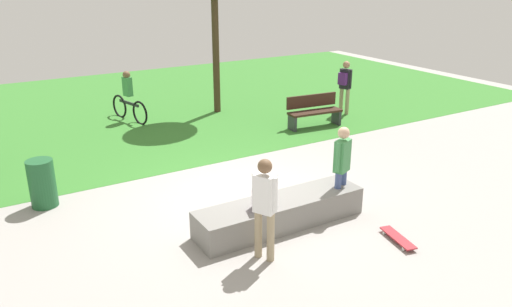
{
  "coord_description": "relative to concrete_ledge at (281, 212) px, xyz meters",
  "views": [
    {
      "loc": [
        -4.46,
        -7.91,
        4.26
      ],
      "look_at": [
        -0.04,
        -0.5,
        1.09
      ],
      "focal_mm": 35.16,
      "sensor_mm": 36.0,
      "label": 1
    }
  ],
  "objects": [
    {
      "name": "park_bench_center_lawn",
      "position": [
        4.1,
        4.48,
        0.23
      ],
      "size": [
        1.64,
        0.63,
        0.91
      ],
      "color": "#331E14",
      "rests_on": "ground_plane"
    },
    {
      "name": "skater_watching",
      "position": [
        1.27,
        -0.08,
        0.7
      ],
      "size": [
        0.4,
        0.31,
        1.64
      ],
      "color": "#3F5184",
      "rests_on": "ground_plane"
    },
    {
      "name": "ground_plane",
      "position": [
        0.04,
        1.34,
        -0.25
      ],
      "size": [
        28.0,
        28.0,
        0.0
      ],
      "primitive_type": "plane",
      "color": "#9E9993"
    },
    {
      "name": "pedestrian_with_backpack",
      "position": [
        5.72,
        5.08,
        0.74
      ],
      "size": [
        0.41,
        0.41,
        1.65
      ],
      "color": "tan",
      "rests_on": "ground_plane"
    },
    {
      "name": "backpack_on_ledge",
      "position": [
        -0.52,
        -0.15,
        0.41
      ],
      "size": [
        0.28,
        0.33,
        0.32
      ],
      "primitive_type": "cube",
      "rotation": [
        0.0,
        0.0,
        1.26
      ],
      "color": "#4C1E66",
      "rests_on": "concrete_ledge"
    },
    {
      "name": "skater_performing_trick",
      "position": [
        -0.82,
        -0.78,
        0.72
      ],
      "size": [
        0.33,
        0.39,
        1.66
      ],
      "color": "tan",
      "rests_on": "ground_plane"
    },
    {
      "name": "skateboard_spare",
      "position": [
        0.38,
        0.5,
        -0.18
      ],
      "size": [
        0.82,
        0.43,
        0.08
      ],
      "color": "teal",
      "rests_on": "ground_plane"
    },
    {
      "name": "grass_lawn",
      "position": [
        0.04,
        9.31,
        -0.24
      ],
      "size": [
        26.6,
        12.05,
        0.01
      ],
      "primitive_type": "cube",
      "color": "#387A2D",
      "rests_on": "ground_plane"
    },
    {
      "name": "trash_bin",
      "position": [
        -3.44,
        2.96,
        0.22
      ],
      "size": [
        0.49,
        0.49,
        0.93
      ],
      "primitive_type": "cylinder",
      "color": "#1E592D",
      "rests_on": "ground_plane"
    },
    {
      "name": "skateboard_by_ledge",
      "position": [
        1.37,
        -1.48,
        -0.18
      ],
      "size": [
        0.36,
        0.82,
        0.08
      ],
      "color": "#A5262D",
      "rests_on": "ground_plane"
    },
    {
      "name": "concrete_ledge",
      "position": [
        0.0,
        0.0,
        0.0
      ],
      "size": [
        3.13,
        0.76,
        0.5
      ],
      "primitive_type": "cube",
      "color": "gray",
      "rests_on": "ground_plane"
    },
    {
      "name": "cyclist_on_bicycle",
      "position": [
        -0.24,
        7.81,
        0.38
      ],
      "size": [
        0.53,
        1.77,
        1.52
      ],
      "color": "black",
      "rests_on": "ground_plane"
    }
  ]
}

